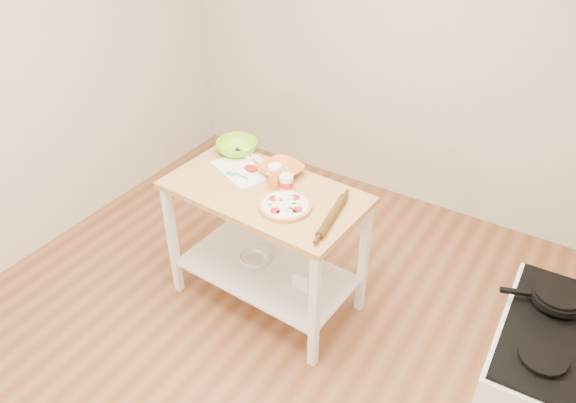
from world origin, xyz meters
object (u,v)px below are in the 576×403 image
(yogurt_tub, at_px, (286,183))
(shelf_glass_bowl, at_px, (255,259))
(shelf_bin, at_px, (305,278))
(rolling_pin, at_px, (332,216))
(skillet, at_px, (556,297))
(cutting_board, at_px, (246,168))
(pizza, at_px, (285,206))
(orange_bowl, at_px, (281,170))
(spatula, at_px, (237,175))
(knife, at_px, (245,155))
(green_bowl, at_px, (237,147))
(prep_island, at_px, (265,223))
(beer_pint, at_px, (275,176))

(yogurt_tub, distance_m, shelf_glass_bowl, 0.70)
(shelf_bin, bearing_deg, rolling_pin, -15.42)
(skillet, distance_m, cutting_board, 1.93)
(pizza, distance_m, orange_bowl, 0.36)
(shelf_glass_bowl, height_order, shelf_bin, shelf_bin)
(spatula, distance_m, knife, 0.25)
(knife, bearing_deg, green_bowl, -173.71)
(shelf_glass_bowl, bearing_deg, shelf_bin, -0.57)
(cutting_board, distance_m, green_bowl, 0.22)
(pizza, bearing_deg, shelf_glass_bowl, 161.21)
(pizza, distance_m, knife, 0.63)
(prep_island, bearing_deg, spatula, 173.13)
(cutting_board, height_order, beer_pint, beer_pint)
(pizza, distance_m, shelf_bin, 0.61)
(prep_island, bearing_deg, shelf_bin, 1.76)
(skillet, height_order, spatula, skillet)
(prep_island, relative_size, skillet, 3.52)
(cutting_board, bearing_deg, rolling_pin, 7.89)
(shelf_glass_bowl, bearing_deg, yogurt_tub, 13.43)
(knife, bearing_deg, shelf_bin, 0.29)
(skillet, relative_size, spatula, 2.30)
(pizza, xyz_separation_m, cutting_board, (-0.44, 0.23, -0.01))
(cutting_board, bearing_deg, knife, 149.56)
(pizza, height_order, rolling_pin, same)
(pizza, bearing_deg, rolling_pin, 9.72)
(beer_pint, bearing_deg, shelf_glass_bowl, -163.31)
(cutting_board, relative_size, rolling_pin, 1.19)
(pizza, bearing_deg, green_bowl, 148.97)
(cutting_board, relative_size, shelf_glass_bowl, 2.34)
(prep_island, distance_m, green_bowl, 0.57)
(green_bowl, bearing_deg, beer_pint, -26.26)
(prep_island, xyz_separation_m, shelf_glass_bowl, (-0.10, 0.01, -0.36))
(pizza, bearing_deg, orange_bowl, 126.49)
(cutting_board, xyz_separation_m, green_bowl, (-0.17, 0.14, 0.04))
(knife, relative_size, shelf_bin, 2.20)
(prep_island, xyz_separation_m, orange_bowl, (-0.01, 0.20, 0.28))
(beer_pint, height_order, shelf_bin, beer_pint)
(rolling_pin, relative_size, shelf_glass_bowl, 1.96)
(pizza, distance_m, beer_pint, 0.23)
(beer_pint, bearing_deg, prep_island, -125.48)
(spatula, height_order, orange_bowl, orange_bowl)
(cutting_board, xyz_separation_m, rolling_pin, (0.72, -0.18, 0.02))
(spatula, bearing_deg, beer_pint, 12.96)
(prep_island, bearing_deg, pizza, -24.13)
(orange_bowl, xyz_separation_m, green_bowl, (-0.40, 0.08, 0.01))
(pizza, relative_size, shelf_glass_bowl, 1.50)
(pizza, xyz_separation_m, shelf_bin, (0.08, 0.10, -0.60))
(beer_pint, bearing_deg, orange_bowl, 108.60)
(knife, bearing_deg, shelf_glass_bowl, -25.56)
(prep_island, height_order, rolling_pin, rolling_pin)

